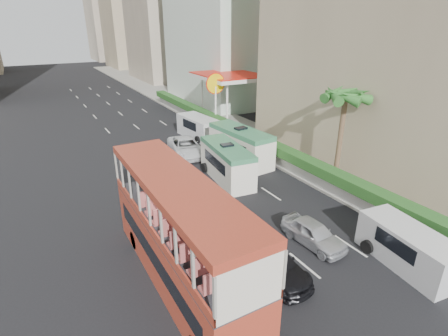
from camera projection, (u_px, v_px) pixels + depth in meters
ground_plane at (285, 242)px, 18.84m from camera, size 200.00×200.00×0.00m
double_decker_bus at (180, 233)px, 15.12m from camera, size 2.50×11.00×5.06m
car_silver_lane_a at (220, 219)px, 21.10m from camera, size 1.61×4.37×1.43m
car_silver_lane_b at (312, 243)px, 18.72m from camera, size 1.82×3.93×1.30m
car_black at (272, 274)px, 16.48m from camera, size 1.95×4.47×1.28m
van_asset at (186, 155)px, 31.21m from camera, size 3.29×5.65×1.48m
minibus_near at (227, 163)px, 25.90m from camera, size 2.64×6.14×2.64m
minibus_far at (241, 146)px, 29.16m from camera, size 2.64×6.56×2.84m
panel_van_near at (408, 247)px, 16.78m from camera, size 2.52×5.04×1.93m
panel_van_far at (199, 127)px, 35.42m from camera, size 2.65×5.50×2.13m
sidewalk at (214, 117)px, 42.93m from camera, size 6.00×120.00×0.18m
kerb_wall at (243, 141)px, 32.61m from camera, size 0.30×44.00×1.00m
hedge at (243, 132)px, 32.28m from camera, size 1.10×44.00×0.70m
palm_tree at (340, 140)px, 24.29m from camera, size 0.36×0.36×6.40m
shell_station at (229, 98)px, 40.75m from camera, size 6.50×8.00×5.50m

